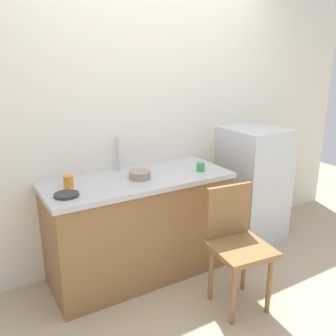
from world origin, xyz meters
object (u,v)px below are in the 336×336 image
Objects in this scene: chair at (236,241)px; hotplate at (66,195)px; refrigerator at (252,184)px; terracotta_bowl at (140,175)px; cup_orange at (68,181)px; cup_green at (201,167)px.

hotplate is at bearing 157.17° from chair.
refrigerator is at bearing 47.61° from chair.
refrigerator reaches higher than hotplate.
refrigerator is 1.31m from terracotta_bowl.
terracotta_bowl reaches higher than hotplate.
refrigerator is 1.90m from hotplate.
terracotta_bowl is (-1.27, -0.05, 0.33)m from refrigerator.
cup_green is (1.06, -0.17, -0.01)m from cup_orange.
cup_green is at bearing -169.36° from refrigerator.
chair is at bearing -29.40° from hotplate.
chair is 0.89m from terracotta_bowl.
terracotta_bowl is 2.29× the size of cup_green.
refrigerator reaches higher than cup_green.
chair is at bearing -138.96° from refrigerator.
hotplate is 2.30× the size of cup_green.
hotplate is 0.19m from cup_orange.
terracotta_bowl is (-0.44, 0.67, 0.39)m from chair.
chair reaches higher than hotplate.
terracotta_bowl is at bearing 170.58° from cup_green.
terracotta_bowl is at bearing 129.55° from chair.
cup_green is at bearing -9.18° from cup_orange.
cup_orange is at bearing 148.77° from chair.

